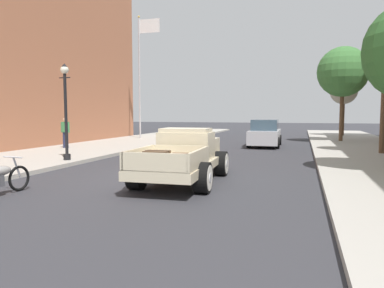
# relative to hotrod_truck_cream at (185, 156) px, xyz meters

# --- Properties ---
(ground_plane) EXTENTS (140.00, 140.00, 0.00)m
(ground_plane) POSITION_rel_hotrod_truck_cream_xyz_m (-0.59, 0.61, -0.75)
(ground_plane) COLOR #333338
(hotrod_truck_cream) EXTENTS (2.33, 5.00, 1.58)m
(hotrod_truck_cream) POSITION_rel_hotrod_truck_cream_xyz_m (0.00, 0.00, 0.00)
(hotrod_truck_cream) COLOR beige
(hotrod_truck_cream) RESTS_ON ground
(car_background_silver) EXTENTS (1.93, 4.33, 1.65)m
(car_background_silver) POSITION_rel_hotrod_truck_cream_xyz_m (1.16, 12.10, 0.01)
(car_background_silver) COLOR #B7B7BC
(car_background_silver) RESTS_ON ground
(pedestrian_sidewalk_left) EXTENTS (0.53, 0.22, 1.65)m
(pedestrian_sidewalk_left) POSITION_rel_hotrod_truck_cream_xyz_m (-8.98, 6.39, 0.33)
(pedestrian_sidewalk_left) COLOR #232847
(pedestrian_sidewalk_left) RESTS_ON sidewalk_left
(street_lamp_near) EXTENTS (0.50, 0.32, 3.85)m
(street_lamp_near) POSITION_rel_hotrod_truck_cream_xyz_m (-5.72, 2.07, 1.63)
(street_lamp_near) COLOR black
(street_lamp_near) RESTS_ON sidewalk_left
(flagpole) EXTENTS (1.74, 0.16, 9.16)m
(flagpole) POSITION_rel_hotrod_truck_cream_xyz_m (-8.30, 14.85, 5.02)
(flagpole) COLOR #B2B2B7
(flagpole) RESTS_ON sidewalk_left
(street_tree_third) EXTENTS (3.39, 3.39, 6.39)m
(street_tree_third) POSITION_rel_hotrod_truck_cream_xyz_m (5.89, 16.32, 4.07)
(street_tree_third) COLOR brown
(street_tree_third) RESTS_ON sidewalk_right
(street_tree_farthest) EXTENTS (2.28, 2.28, 4.94)m
(street_tree_farthest) POSITION_rel_hotrod_truck_cream_xyz_m (6.63, 22.83, 3.16)
(street_tree_farthest) COLOR brown
(street_tree_farthest) RESTS_ON sidewalk_right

